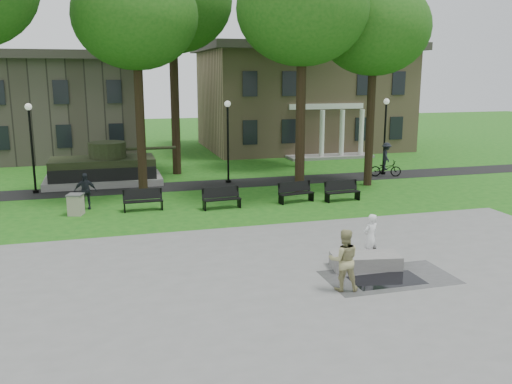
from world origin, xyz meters
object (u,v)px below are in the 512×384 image
(concrete_block, at_px, (366,261))
(friend_watching, at_px, (344,260))
(skateboarder, at_px, (371,237))
(cyclist, at_px, (386,163))
(trash_bin, at_px, (76,204))
(park_bench_0, at_px, (143,199))

(concrete_block, xyz_separation_m, friend_watching, (-1.49, -1.50, 0.69))
(skateboarder, height_order, cyclist, cyclist)
(skateboarder, height_order, friend_watching, friend_watching)
(friend_watching, bearing_deg, cyclist, -108.62)
(friend_watching, relative_size, cyclist, 0.88)
(skateboarder, height_order, trash_bin, skateboarder)
(skateboarder, relative_size, park_bench_0, 0.90)
(friend_watching, height_order, park_bench_0, friend_watching)
(skateboarder, xyz_separation_m, trash_bin, (-9.86, 9.11, -0.34))
(concrete_block, bearing_deg, cyclist, 59.06)
(park_bench_0, bearing_deg, concrete_block, -57.47)
(park_bench_0, distance_m, trash_bin, 2.96)
(park_bench_0, relative_size, trash_bin, 1.88)
(skateboarder, relative_size, cyclist, 0.77)
(friend_watching, bearing_deg, trash_bin, -41.00)
(friend_watching, distance_m, cyclist, 18.82)
(park_bench_0, bearing_deg, cyclist, 16.20)
(skateboarder, distance_m, trash_bin, 13.43)
(trash_bin, bearing_deg, park_bench_0, 0.69)
(trash_bin, bearing_deg, friend_watching, -54.85)
(concrete_block, height_order, friend_watching, friend_watching)
(friend_watching, bearing_deg, park_bench_0, -52.45)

